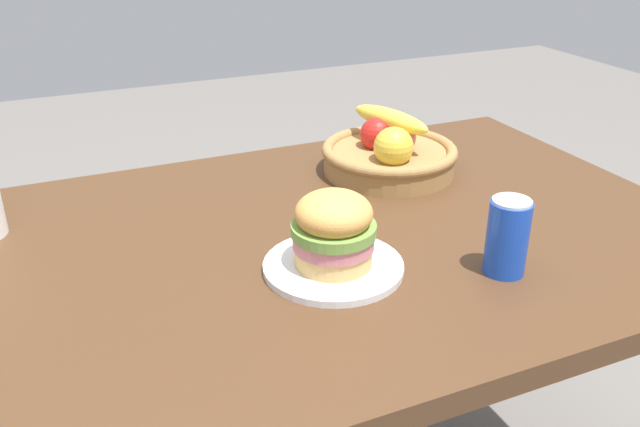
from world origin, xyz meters
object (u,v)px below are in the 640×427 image
object	(u,v)px
soda_can	(507,237)
fruit_basket	(389,152)
sandwich	(334,229)
plate	(333,266)

from	to	relation	value
soda_can	fruit_basket	world-z (taller)	fruit_basket
sandwich	soda_can	size ratio (longest dim) A/B	1.07
sandwich	fruit_basket	world-z (taller)	same
plate	soda_can	size ratio (longest dim) A/B	1.80
sandwich	fruit_basket	size ratio (longest dim) A/B	0.46
plate	soda_can	xyz separation A→B (m)	(0.25, -0.11, 0.06)
plate	soda_can	bearing A→B (deg)	-24.96
plate	sandwich	xyz separation A→B (m)	(0.00, -0.00, 0.07)
fruit_basket	soda_can	bearing A→B (deg)	-94.90
plate	fruit_basket	distance (m)	0.44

